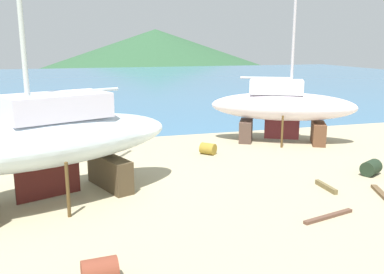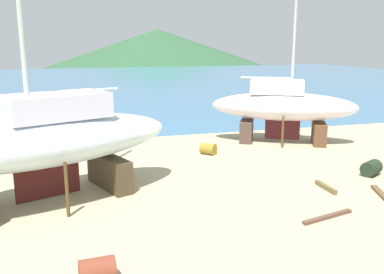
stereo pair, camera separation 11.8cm
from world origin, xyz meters
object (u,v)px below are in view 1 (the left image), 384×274
Objects in this scene: barrel_rust_mid at (100,271)px; barrel_blue_faded at (371,168)px; barrel_tipped_center at (208,149)px; sailboat_mid_port at (282,106)px; sailboat_far_slipway at (47,140)px.

barrel_rust_mid is 0.97× the size of barrel_blue_faded.
barrel_rust_mid is at bearing -120.43° from barrel_tipped_center.
barrel_blue_faded is 7.90m from barrel_tipped_center.
sailboat_far_slipway is at bearing -127.14° from sailboat_mid_port.
barrel_blue_faded reaches higher than barrel_rust_mid.
barrel_rust_mid is 1.13× the size of barrel_tipped_center.
sailboat_far_slipway is 6.53m from barrel_rust_mid.
sailboat_mid_port is 5.47m from barrel_tipped_center.
barrel_blue_faded is at bearing 24.07° from barrel_rust_mid.
sailboat_mid_port is at bearing 96.89° from barrel_blue_faded.
barrel_blue_faded is (12.12, 5.41, 0.01)m from barrel_rust_mid.
sailboat_far_slipway is 22.13× the size of barrel_tipped_center.
sailboat_mid_port is 14.95× the size of barrel_blue_faded.
sailboat_mid_port is 17.37× the size of barrel_tipped_center.
sailboat_mid_port is at bearing 15.80° from barrel_tipped_center.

